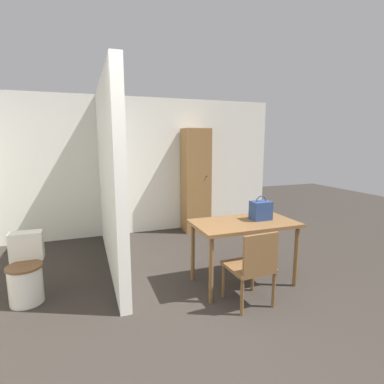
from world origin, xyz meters
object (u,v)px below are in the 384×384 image
object	(u,v)px
wooden_chair	(252,265)
toilet	(26,273)
dining_table	(244,229)
handbag	(261,210)
wooden_cabinet	(196,181)

from	to	relation	value
wooden_chair	toilet	world-z (taller)	wooden_chair
dining_table	wooden_chair	world-z (taller)	wooden_chair
wooden_chair	handbag	world-z (taller)	handbag
dining_table	toilet	size ratio (longest dim) A/B	1.70
dining_table	wooden_cabinet	size ratio (longest dim) A/B	0.62
dining_table	handbag	distance (m)	0.32
toilet	wooden_cabinet	world-z (taller)	wooden_cabinet
handbag	toilet	bearing A→B (deg)	170.55
toilet	wooden_cabinet	bearing A→B (deg)	34.23
toilet	wooden_cabinet	size ratio (longest dim) A/B	0.37
toilet	wooden_cabinet	distance (m)	3.28
wooden_chair	handbag	size ratio (longest dim) A/B	2.79
dining_table	handbag	bearing A→B (deg)	5.44
wooden_chair	wooden_cabinet	distance (m)	2.83
wooden_chair	handbag	distance (m)	0.78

